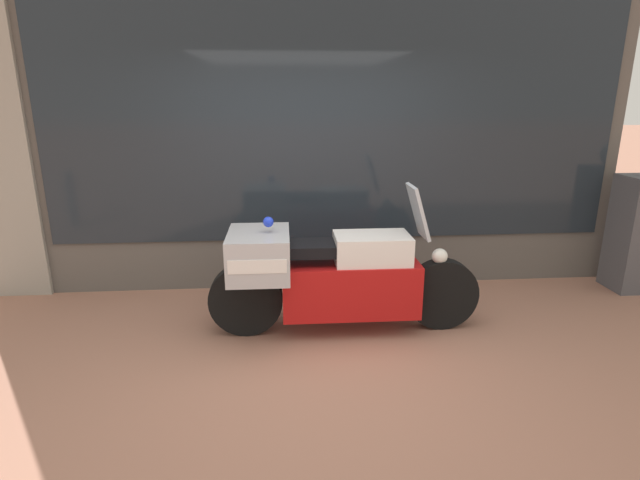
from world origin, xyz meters
TOP-DOWN VIEW (x-y plane):
  - ground_plane at (0.00, 0.00)m, footprint 60.00×60.00m
  - shop_building at (-0.36, 2.00)m, footprint 6.87×0.55m
  - window_display at (0.29, 2.03)m, footprint 5.70×0.30m
  - paramedic_motorcycle at (0.15, 0.68)m, footprint 2.40×0.69m

SIDE VIEW (x-z plane):
  - ground_plane at x=0.00m, z-range 0.00..0.00m
  - window_display at x=0.29m, z-range -0.46..1.34m
  - paramedic_motorcycle at x=0.15m, z-range -0.12..1.20m
  - shop_building at x=-0.36m, z-range 0.01..3.90m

